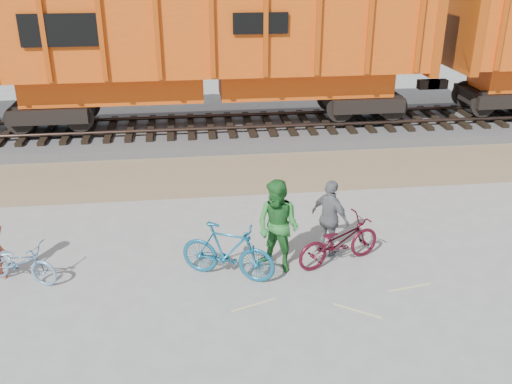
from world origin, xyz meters
TOP-DOWN VIEW (x-y plane):
  - ground at (0.00, 0.00)m, footprint 120.00×120.00m
  - gravel_strip at (0.00, 5.50)m, footprint 120.00×3.00m
  - ballast_bed at (0.00, 9.00)m, footprint 120.00×4.00m
  - track at (0.00, 9.00)m, footprint 120.00×2.60m
  - hopper_car_center at (-1.23, 9.00)m, footprint 14.00×3.13m
  - bicycle_blue at (-5.35, 0.54)m, footprint 1.70×1.12m
  - bicycle_teal at (-1.39, 0.20)m, footprint 1.94×1.29m
  - bicycle_maroon at (0.87, 0.47)m, footprint 1.99×1.26m
  - person_man at (-0.39, 0.40)m, footprint 1.16×1.13m
  - person_woman at (0.77, 0.87)m, footprint 0.88×1.02m

SIDE VIEW (x-z plane):
  - ground at x=0.00m, z-range 0.00..0.00m
  - gravel_strip at x=0.00m, z-range 0.00..0.02m
  - ballast_bed at x=0.00m, z-range 0.00..0.30m
  - bicycle_blue at x=-5.35m, z-range 0.00..0.84m
  - track at x=0.00m, z-range 0.35..0.59m
  - bicycle_maroon at x=0.87m, z-range 0.00..0.99m
  - bicycle_teal at x=-1.39m, z-range 0.00..1.14m
  - person_woman at x=0.77m, z-range 0.00..1.64m
  - person_man at x=-0.39m, z-range 0.00..1.88m
  - hopper_car_center at x=-1.23m, z-range 0.68..5.33m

